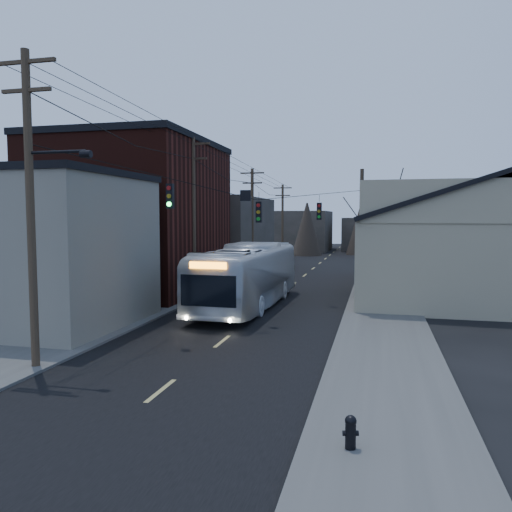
% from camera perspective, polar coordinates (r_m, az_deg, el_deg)
% --- Properties ---
extents(ground, '(160.00, 160.00, 0.00)m').
position_cam_1_polar(ground, '(13.78, -14.44, -17.46)').
color(ground, black).
rests_on(ground, ground).
extents(road_surface, '(9.00, 110.00, 0.02)m').
position_cam_1_polar(road_surface, '(42.00, 5.20, -2.53)').
color(road_surface, black).
rests_on(road_surface, ground).
extents(sidewalk_left, '(4.00, 110.00, 0.12)m').
position_cam_1_polar(sidewalk_left, '(43.42, -3.32, -2.22)').
color(sidewalk_left, '#474744').
rests_on(sidewalk_left, ground).
extents(sidewalk_right, '(4.00, 110.00, 0.12)m').
position_cam_1_polar(sidewalk_right, '(41.55, 14.12, -2.65)').
color(sidewalk_right, '#474744').
rests_on(sidewalk_right, ground).
extents(building_clapboard, '(8.00, 8.00, 7.00)m').
position_cam_1_polar(building_clapboard, '(25.31, -23.02, 0.46)').
color(building_clapboard, slate).
rests_on(building_clapboard, ground).
extents(building_brick, '(10.00, 12.00, 10.00)m').
position_cam_1_polar(building_brick, '(35.15, -13.65, 4.16)').
color(building_brick, black).
rests_on(building_brick, ground).
extents(building_left_far, '(9.00, 14.00, 7.00)m').
position_cam_1_polar(building_left_far, '(49.78, -4.62, 2.60)').
color(building_left_far, '#2F2B25').
rests_on(building_left_far, ground).
extents(warehouse, '(16.16, 20.60, 7.73)m').
position_cam_1_polar(warehouse, '(36.97, 24.37, 0.33)').
color(warehouse, gray).
rests_on(warehouse, ground).
extents(building_far_left, '(10.00, 12.00, 6.00)m').
position_cam_1_polar(building_far_left, '(77.23, 4.64, 2.89)').
color(building_far_left, '#2F2B25').
rests_on(building_far_left, ground).
extents(building_far_right, '(12.00, 14.00, 5.00)m').
position_cam_1_polar(building_far_right, '(81.29, 14.30, 2.49)').
color(building_far_right, '#2F2B25').
rests_on(building_far_right, ground).
extents(bare_tree, '(0.40, 0.40, 7.20)m').
position_cam_1_polar(bare_tree, '(31.28, 14.37, 1.56)').
color(bare_tree, black).
rests_on(bare_tree, ground).
extents(utility_lines, '(11.24, 45.28, 10.50)m').
position_cam_1_polar(utility_lines, '(36.57, -0.95, 4.22)').
color(utility_lines, '#382B1E').
rests_on(utility_lines, ground).
extents(bus, '(3.33, 12.93, 3.58)m').
position_cam_1_polar(bus, '(28.24, -0.96, -2.29)').
color(bus, silver).
rests_on(bus, ground).
extents(parked_car, '(1.74, 4.15, 1.34)m').
position_cam_1_polar(parked_car, '(45.26, 1.99, -1.17)').
color(parked_car, '#B8BCC1').
rests_on(parked_car, ground).
extents(fire_hydrant, '(0.36, 0.25, 0.74)m').
position_cam_1_polar(fire_hydrant, '(11.57, 10.76, -19.03)').
color(fire_hydrant, black).
rests_on(fire_hydrant, sidewalk_right).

